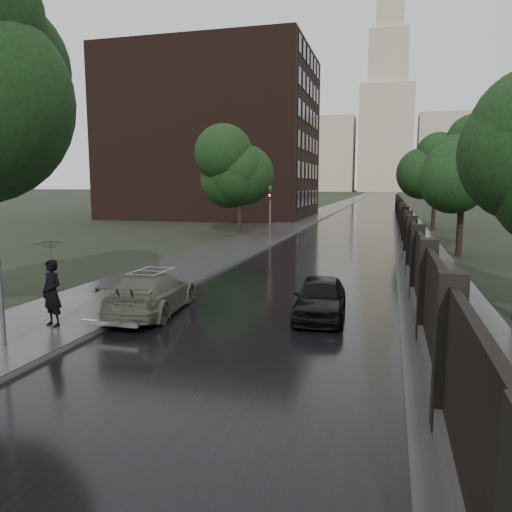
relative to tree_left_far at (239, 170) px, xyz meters
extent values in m
plane|color=black|center=(8.00, -30.00, -5.24)|extent=(800.00, 800.00, 0.00)
cube|color=black|center=(8.00, 160.00, -5.23)|extent=(8.00, 420.00, 0.02)
cube|color=#2D2D2D|center=(2.00, 160.00, -5.16)|extent=(4.00, 420.00, 0.16)
cube|color=#2D2D2D|center=(13.50, 160.00, -5.20)|extent=(3.00, 420.00, 0.08)
cube|color=#383533|center=(12.60, 2.00, -4.99)|extent=(0.40, 75.00, 0.50)
cube|color=black|center=(12.60, 2.00, -3.74)|extent=(0.15, 75.00, 2.00)
cube|color=black|center=(12.60, 40.00, -3.89)|extent=(0.45, 0.45, 2.70)
cylinder|color=black|center=(0.00, 0.00, -2.32)|extent=(0.36, 0.36, 5.85)
sphere|color=black|center=(0.00, 0.00, 0.02)|extent=(4.25, 4.25, 4.25)
cylinder|color=black|center=(15.50, -8.00, -2.48)|extent=(0.36, 0.36, 5.53)
sphere|color=black|center=(15.50, -8.00, -0.27)|extent=(4.08, 4.08, 4.08)
cylinder|color=black|center=(15.50, 10.00, -2.48)|extent=(0.36, 0.36, 5.53)
sphere|color=black|center=(15.50, 10.00, -0.27)|extent=(4.08, 4.08, 4.08)
cylinder|color=#59595E|center=(3.70, -5.00, -3.74)|extent=(0.12, 0.12, 3.00)
imported|color=#59595E|center=(3.70, -5.00, -1.74)|extent=(0.16, 0.20, 1.00)
sphere|color=#FF0C0C|center=(3.70, -5.15, -1.89)|extent=(0.14, 0.14, 0.14)
cube|color=black|center=(-10.00, 22.00, 4.76)|extent=(24.00, 18.00, 20.00)
cube|color=tan|center=(-24.00, 270.00, 16.76)|extent=(28.00, 22.00, 44.00)
cube|color=tan|center=(40.00, 270.00, 16.76)|extent=(28.00, 22.00, 44.00)
cube|color=tan|center=(8.00, 270.00, 24.76)|extent=(30.00, 30.00, 60.00)
cube|color=tan|center=(8.00, 270.00, 64.76)|extent=(22.00, 22.00, 40.00)
cube|color=tan|center=(8.00, 270.00, 94.76)|extent=(15.00, 15.00, 30.00)
imported|color=#515544|center=(4.40, -24.21, -4.58)|extent=(2.35, 4.74, 1.32)
imported|color=black|center=(9.64, -23.34, -4.60)|extent=(1.73, 3.83, 1.28)
imported|color=black|center=(2.64, -26.68, -4.15)|extent=(0.78, 0.63, 1.86)
imported|color=black|center=(2.64, -26.68, -2.66)|extent=(1.37, 1.38, 0.99)
camera|label=1|loc=(11.59, -38.28, -1.18)|focal=35.00mm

